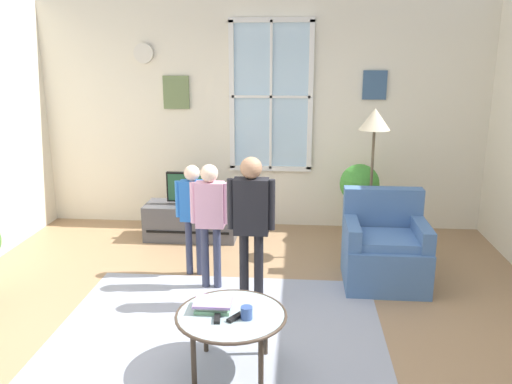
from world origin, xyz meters
name	(u,v)px	position (x,y,z in m)	size (l,w,h in m)	color
ground_plane	(234,333)	(0.00, 0.00, -0.01)	(6.06, 6.09, 0.02)	#9E7A56
back_wall	(261,114)	(0.00, 2.80, 1.41)	(5.46, 0.17, 2.80)	silver
area_rug	(216,340)	(-0.12, -0.14, 0.00)	(2.59, 2.35, 0.01)	#999EAD
tv_stand	(191,221)	(-0.78, 2.14, 0.21)	(1.07, 0.47, 0.42)	#4C4C51
television	(190,187)	(-0.78, 2.14, 0.62)	(0.55, 0.08, 0.38)	#4C4C4C
armchair	(384,250)	(1.32, 1.07, 0.33)	(0.76, 0.74, 0.87)	#476B9E
coffee_table	(231,317)	(0.05, -0.51, 0.40)	(0.77, 0.77, 0.44)	#99B2B7
book_stack	(213,305)	(-0.08, -0.46, 0.47)	(0.26, 0.20, 0.07)	#73AE7F
cup	(247,313)	(0.16, -0.57, 0.47)	(0.08, 0.08, 0.09)	#334C8C
remote_near_books	(217,318)	(-0.03, -0.59, 0.44)	(0.04, 0.14, 0.02)	black
remote_near_cup	(236,317)	(0.09, -0.57, 0.44)	(0.04, 0.14, 0.02)	black
person_blue_shirt	(193,207)	(-0.53, 1.10, 0.70)	(0.33, 0.15, 1.11)	#333851
person_black_shirt	(251,215)	(0.10, 0.45, 0.83)	(0.40, 0.18, 1.33)	black
person_pink_shirt	(210,212)	(-0.31, 0.81, 0.74)	(0.36, 0.16, 1.18)	#333851
potted_plant_by_window	(359,195)	(1.19, 2.25, 0.54)	(0.46, 0.46, 0.91)	silver
floor_lamp	(374,134)	(1.25, 1.73, 1.34)	(0.32, 0.32, 1.60)	black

